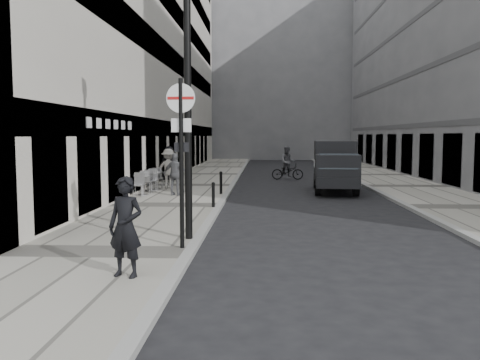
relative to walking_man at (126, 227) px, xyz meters
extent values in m
plane|color=black|center=(0.83, -0.72, -1.03)|extent=(120.00, 120.00, 0.00)
cube|color=#A49F94|center=(-1.17, 17.28, -0.97)|extent=(4.00, 60.00, 0.12)
cube|color=#A49F94|center=(9.83, 17.28, -0.97)|extent=(4.00, 60.00, 0.12)
cube|color=beige|center=(-5.17, 23.78, 7.97)|extent=(4.00, 45.00, 18.00)
cube|color=gray|center=(14.83, 23.78, 8.97)|extent=(6.00, 45.00, 20.00)
cube|color=gray|center=(2.33, 55.28, 9.97)|extent=(24.00, 16.00, 22.00)
imported|color=black|center=(0.00, 0.00, 0.00)|extent=(0.76, 0.60, 1.83)
cylinder|color=black|center=(0.63, 2.42, 1.00)|extent=(0.10, 0.10, 3.83)
cylinder|color=white|center=(0.63, 2.42, 2.48)|extent=(0.66, 0.10, 0.66)
cube|color=#B21414|center=(0.63, 2.40, 2.48)|extent=(0.60, 0.07, 0.07)
cube|color=white|center=(0.63, 2.45, 1.87)|extent=(0.46, 0.07, 0.31)
cylinder|color=black|center=(0.63, 3.47, 2.40)|extent=(0.18, 0.18, 6.63)
cylinder|color=black|center=(0.68, 9.07, -0.49)|extent=(0.11, 0.11, 0.84)
cylinder|color=black|center=(0.61, 13.20, -0.45)|extent=(0.12, 0.12, 0.93)
cylinder|color=black|center=(4.91, 13.77, -0.65)|extent=(0.33, 0.78, 0.76)
cylinder|color=black|center=(6.57, 13.64, -0.65)|extent=(0.33, 0.78, 0.76)
cylinder|color=black|center=(5.17, 16.99, -0.65)|extent=(0.33, 0.78, 0.76)
cylinder|color=black|center=(6.83, 16.85, -0.65)|extent=(0.33, 0.78, 0.76)
cube|color=black|center=(5.94, 16.17, 0.44)|extent=(2.16, 3.55, 1.90)
cube|color=black|center=(5.73, 13.61, 0.15)|extent=(2.03, 1.85, 1.33)
cube|color=#1E2328|center=(5.68, 12.90, 0.53)|extent=(1.68, 0.46, 0.70)
imported|color=black|center=(3.93, 22.06, -0.53)|extent=(1.92, 0.70, 1.00)
imported|color=#56565B|center=(3.93, 22.06, 0.08)|extent=(0.93, 0.73, 1.89)
imported|color=#5B5C60|center=(-1.30, 12.57, 0.00)|extent=(1.14, 0.65, 1.82)
imported|color=#ADA8A0|center=(-2.14, 15.47, 0.05)|extent=(1.25, 0.73, 1.93)
imported|color=black|center=(-2.77, 18.97, 0.08)|extent=(1.08, 0.82, 1.98)
cylinder|color=#BCBCBE|center=(-2.70, 12.44, -0.90)|extent=(0.50, 0.50, 0.03)
cylinder|color=#BCBCBE|center=(-2.70, 12.44, -0.48)|extent=(0.07, 0.07, 0.84)
cylinder|color=#BCBCBE|center=(-2.70, 12.44, -0.07)|extent=(0.79, 0.79, 0.03)
cylinder|color=#B8B8BA|center=(-2.75, 14.41, -0.90)|extent=(0.49, 0.49, 0.03)
cylinder|color=#B8B8BA|center=(-2.75, 14.41, -0.49)|extent=(0.07, 0.07, 0.82)
cylinder|color=#B8B8BA|center=(-2.75, 14.41, -0.08)|extent=(0.77, 0.77, 0.03)
cylinder|color=#ABABAD|center=(-2.62, 14.66, -0.90)|extent=(0.49, 0.49, 0.03)
cylinder|color=#ABABAD|center=(-2.62, 14.66, -0.49)|extent=(0.07, 0.07, 0.83)
cylinder|color=#ABABAD|center=(-2.62, 14.66, -0.07)|extent=(0.79, 0.79, 0.03)
camera|label=1|loc=(2.49, -8.93, 1.64)|focal=38.00mm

